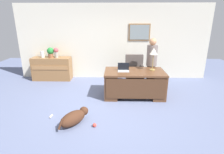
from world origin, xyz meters
TOP-DOWN VIEW (x-y plane):
  - ground_plane at (0.00, 0.00)m, footprint 12.00×12.00m
  - back_wall at (0.01, 2.60)m, footprint 7.00×0.16m
  - desk at (0.67, 0.81)m, footprint 1.70×0.94m
  - credenza at (-2.23, 2.25)m, footprint 1.39×0.50m
  - armchair at (0.75, 1.76)m, footprint 0.60×0.59m
  - person_standing at (1.24, 1.41)m, footprint 0.32×0.32m
  - dog_lying at (-0.76, -0.71)m, footprint 0.62×0.70m
  - laptop at (0.34, 0.84)m, footprint 0.32×0.22m
  - desk_lamp at (1.19, 0.95)m, footprint 0.22×0.22m
  - vase_with_flowers at (-2.02, 2.25)m, footprint 0.17×0.17m
  - vase_empty at (-2.52, 2.25)m, footprint 0.13×0.13m
  - potted_plant at (-2.23, 2.25)m, footprint 0.24×0.24m
  - dog_toy_ball at (-0.31, -0.81)m, footprint 0.08×0.08m
  - dog_toy_bone at (-1.37, -0.44)m, footprint 0.07×0.15m

SIDE VIEW (x-z plane):
  - ground_plane at x=0.00m, z-range 0.00..0.00m
  - dog_toy_bone at x=-1.37m, z-range 0.00..0.05m
  - dog_toy_ball at x=-0.31m, z-range 0.00..0.08m
  - dog_lying at x=-0.76m, z-range 0.00..0.30m
  - desk at x=0.67m, z-range 0.03..0.79m
  - credenza at x=-2.23m, z-range 0.00..0.84m
  - armchair at x=0.75m, z-range -0.04..0.98m
  - laptop at x=0.34m, z-range 0.70..0.93m
  - person_standing at x=1.24m, z-range 0.02..1.65m
  - vase_empty at x=-2.52m, z-range 0.84..1.07m
  - potted_plant at x=-2.23m, z-range 0.85..1.21m
  - vase_with_flowers at x=-2.02m, z-range 0.86..1.21m
  - desk_lamp at x=1.19m, z-range 0.95..1.59m
  - back_wall at x=0.01m, z-range 0.00..2.70m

